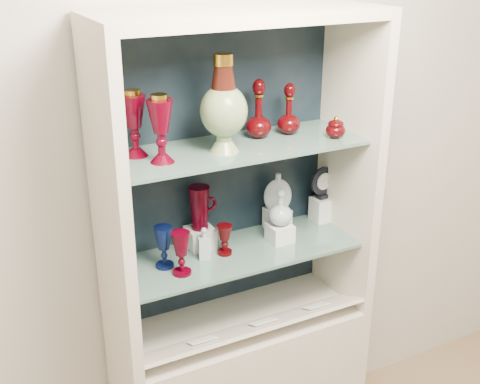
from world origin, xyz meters
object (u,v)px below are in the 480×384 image
pedestal_lamp_left (161,129)px  clear_round_decanter (281,208)px  ruby_decanter_b (289,107)px  clear_square_bottle (204,243)px  ruby_decanter_a (259,105)px  cobalt_goblet (164,247)px  ruby_pitcher (199,208)px  enamel_urn (224,104)px  ruby_goblet_small (225,240)px  pedestal_lamp_right (134,123)px  ruby_goblet_tall (181,253)px  cameo_medallion (323,182)px  flat_flask (278,191)px  lidded_bowl (336,127)px

pedestal_lamp_left → clear_round_decanter: bearing=4.6°
ruby_decanter_b → clear_square_bottle: ruby_decanter_b is taller
clear_square_bottle → clear_round_decanter: 0.33m
ruby_decanter_a → clear_round_decanter: ruby_decanter_a is taller
pedestal_lamp_left → ruby_decanter_b: 0.54m
cobalt_goblet → clear_square_bottle: cobalt_goblet is taller
ruby_decanter_b → ruby_pitcher: 0.50m
enamel_urn → ruby_goblet_small: bearing=67.8°
enamel_urn → clear_round_decanter: enamel_urn is taller
ruby_decanter_b → cobalt_goblet: ruby_decanter_b is taller
pedestal_lamp_left → pedestal_lamp_right: same height
ruby_decanter_a → clear_square_bottle: ruby_decanter_a is taller
ruby_goblet_tall → cameo_medallion: (0.69, 0.15, 0.09)m
pedestal_lamp_left → flat_flask: (0.53, 0.14, -0.36)m
enamel_urn → ruby_goblet_small: 0.53m
ruby_decanter_b → clear_square_bottle: size_ratio=1.64×
lidded_bowl → ruby_pitcher: bearing=160.3°
ruby_decanter_a → ruby_goblet_tall: (-0.37, -0.12, -0.46)m
ruby_decanter_b → ruby_goblet_small: 0.55m
pedestal_lamp_right → clear_square_bottle: 0.52m
lidded_bowl → flat_flask: 0.37m
pedestal_lamp_left → ruby_goblet_small: 0.53m
ruby_decanter_a → ruby_goblet_tall: bearing=-162.2°
ruby_pitcher → flat_flask: ruby_pitcher is taller
ruby_pitcher → cameo_medallion: (0.55, -0.01, 0.01)m
clear_square_bottle → ruby_decanter_b: bearing=6.0°
lidded_bowl → cameo_medallion: lidded_bowl is taller
pedestal_lamp_left → lidded_bowl: 0.67m
cobalt_goblet → cameo_medallion: bearing=5.8°
ruby_goblet_tall → clear_round_decanter: size_ratio=1.16×
flat_flask → cobalt_goblet: bearing=-150.2°
clear_square_bottle → flat_flask: (0.36, 0.09, 0.11)m
ruby_decanter_a → ruby_decanter_b: bearing=-3.9°
ruby_decanter_a → cameo_medallion: bearing=5.7°
cobalt_goblet → flat_flask: size_ratio=1.00×
pedestal_lamp_left → ruby_goblet_small: bearing=9.5°
ruby_goblet_small → clear_round_decanter: bearing=-0.5°
cobalt_goblet → clear_round_decanter: size_ratio=1.12×
enamel_urn → cobalt_goblet: (-0.22, 0.05, -0.51)m
ruby_decanter_a → ruby_goblet_small: (-0.17, -0.05, -0.48)m
lidded_bowl → ruby_pitcher: lidded_bowl is taller
enamel_urn → ruby_decanter_a: bearing=25.6°
pedestal_lamp_right → cobalt_goblet: (0.06, -0.05, -0.45)m
pedestal_lamp_left → enamel_urn: 0.23m
pedestal_lamp_left → clear_square_bottle: bearing=15.8°
ruby_decanter_a → clear_square_bottle: 0.54m
pedestal_lamp_left → cobalt_goblet: 0.46m
ruby_goblet_tall → clear_square_bottle: size_ratio=1.31×
ruby_goblet_tall → lidded_bowl: bearing=-1.2°
pedestal_lamp_right → enamel_urn: 0.30m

